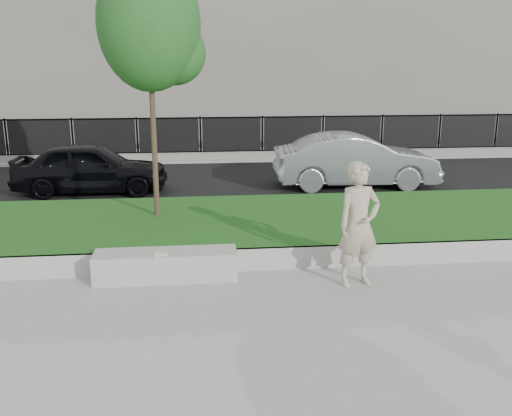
{
  "coord_description": "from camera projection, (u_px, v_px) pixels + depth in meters",
  "views": [
    {
      "loc": [
        -0.83,
        -8.21,
        3.54
      ],
      "look_at": [
        0.19,
        1.2,
        1.07
      ],
      "focal_mm": 40.0,
      "sensor_mm": 36.0,
      "label": 1
    }
  ],
  "objects": [
    {
      "name": "ground",
      "position": [
        252.0,
        294.0,
        8.87
      ],
      "size": [
        90.0,
        90.0,
        0.0
      ],
      "primitive_type": "plane",
      "color": "gray",
      "rests_on": "ground"
    },
    {
      "name": "stone_bench",
      "position": [
        166.0,
        265.0,
        9.44
      ],
      "size": [
        2.34,
        0.59,
        0.48
      ],
      "primitive_type": "cube",
      "color": "#99968F",
      "rests_on": "ground"
    },
    {
      "name": "man",
      "position": [
        359.0,
        224.0,
        9.04
      ],
      "size": [
        0.83,
        0.65,
        2.01
      ],
      "primitive_type": "imported",
      "rotation": [
        0.0,
        0.0,
        0.26
      ],
      "color": "tan",
      "rests_on": "ground"
    },
    {
      "name": "car_dark",
      "position": [
        91.0,
        168.0,
        15.31
      ],
      "size": [
        4.09,
        1.72,
        1.38
      ],
      "primitive_type": "imported",
      "rotation": [
        0.0,
        0.0,
        1.55
      ],
      "color": "black",
      "rests_on": "street"
    },
    {
      "name": "book",
      "position": [
        160.0,
        254.0,
        9.23
      ],
      "size": [
        0.24,
        0.19,
        0.02
      ],
      "primitive_type": "cube",
      "rotation": [
        0.0,
        0.0,
        0.16
      ],
      "color": "beige",
      "rests_on": "stone_bench"
    },
    {
      "name": "iron_fence",
      "position": [
        218.0,
        147.0,
        20.28
      ],
      "size": [
        32.0,
        0.3,
        1.5
      ],
      "color": "slate",
      "rests_on": "far_pavement"
    },
    {
      "name": "building_facade",
      "position": [
        209.0,
        28.0,
        26.85
      ],
      "size": [
        34.0,
        10.0,
        10.0
      ],
      "primitive_type": "cube",
      "color": "slate",
      "rests_on": "ground"
    },
    {
      "name": "street",
      "position": [
        223.0,
        181.0,
        17.04
      ],
      "size": [
        34.0,
        7.0,
        0.04
      ],
      "primitive_type": "cube",
      "color": "black",
      "rests_on": "ground"
    },
    {
      "name": "young_tree",
      "position": [
        153.0,
        29.0,
        11.0
      ],
      "size": [
        2.09,
        2.0,
        5.11
      ],
      "color": "#38281C",
      "rests_on": "grass_bank"
    },
    {
      "name": "car_silver",
      "position": [
        356.0,
        161.0,
        16.03
      ],
      "size": [
        4.6,
        1.75,
        1.5
      ],
      "primitive_type": "imported",
      "rotation": [
        0.0,
        0.0,
        1.54
      ],
      "color": "#919299",
      "rests_on": "street"
    },
    {
      "name": "far_pavement",
      "position": [
        217.0,
        155.0,
        21.36
      ],
      "size": [
        34.0,
        3.0,
        0.12
      ],
      "primitive_type": "cube",
      "color": "gray",
      "rests_on": "ground"
    },
    {
      "name": "grass_kerb",
      "position": [
        246.0,
        260.0,
        9.82
      ],
      "size": [
        34.0,
        0.08,
        0.4
      ],
      "primitive_type": "cube",
      "color": "#99968F",
      "rests_on": "ground"
    },
    {
      "name": "grass_bank",
      "position": [
        237.0,
        227.0,
        11.71
      ],
      "size": [
        34.0,
        4.0,
        0.4
      ],
      "primitive_type": "cube",
      "color": "#0E380F",
      "rests_on": "ground"
    }
  ]
}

